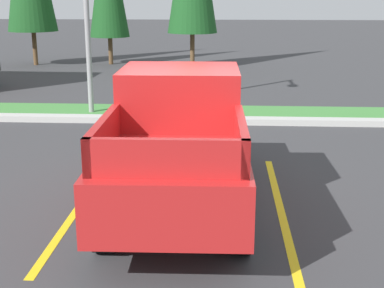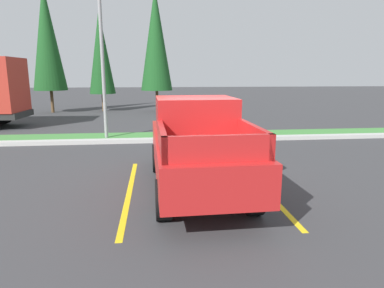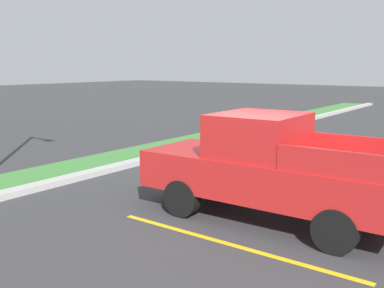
% 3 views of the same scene
% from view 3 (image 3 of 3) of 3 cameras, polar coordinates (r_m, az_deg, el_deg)
% --- Properties ---
extents(ground_plane, '(120.00, 120.00, 0.00)m').
position_cam_3_polar(ground_plane, '(9.42, 7.19, -8.68)').
color(ground_plane, '#38383A').
extents(parking_line_near, '(0.12, 4.80, 0.01)m').
position_cam_3_polar(parking_line_near, '(7.77, 4.82, -12.76)').
color(parking_line_near, yellow).
rests_on(parking_line_near, ground).
extents(parking_line_far, '(0.12, 4.80, 0.01)m').
position_cam_3_polar(parking_line_far, '(10.39, 13.96, -7.08)').
color(parking_line_far, yellow).
rests_on(parking_line_far, ground).
extents(curb_strip, '(56.00, 0.40, 0.15)m').
position_cam_3_polar(curb_strip, '(12.52, -13.17, -3.77)').
color(curb_strip, '#B2B2AD').
rests_on(curb_strip, ground).
extents(grass_median, '(56.00, 1.80, 0.06)m').
position_cam_3_polar(grass_median, '(13.37, -16.22, -3.23)').
color(grass_median, '#42843D').
rests_on(grass_median, ground).
extents(pickup_truck_main, '(2.07, 5.27, 2.10)m').
position_cam_3_polar(pickup_truck_main, '(8.77, 10.00, -3.09)').
color(pickup_truck_main, black).
rests_on(pickup_truck_main, ground).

